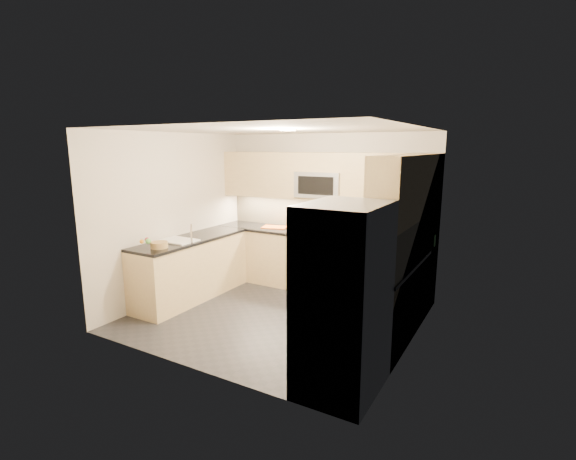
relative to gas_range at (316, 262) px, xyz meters
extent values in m
cube|color=#24252A|center=(0.00, -1.28, -0.46)|extent=(3.60, 3.20, 0.00)
cube|color=beige|center=(0.00, -1.28, 2.04)|extent=(3.60, 3.20, 0.02)
cube|color=beige|center=(0.00, 0.32, 0.79)|extent=(3.60, 0.02, 2.50)
cube|color=beige|center=(0.00, -2.88, 0.79)|extent=(3.60, 0.02, 2.50)
cube|color=beige|center=(-1.80, -1.28, 0.79)|extent=(0.02, 3.20, 2.50)
cube|color=beige|center=(1.80, -1.28, 0.79)|extent=(0.02, 3.20, 2.50)
cube|color=tan|center=(-1.09, 0.02, -0.01)|extent=(1.42, 0.60, 0.90)
cube|color=tan|center=(1.09, 0.02, -0.01)|extent=(1.42, 0.60, 0.90)
cube|color=tan|center=(1.50, -1.12, -0.01)|extent=(0.60, 1.70, 0.90)
cube|color=tan|center=(-1.50, -1.28, -0.01)|extent=(0.60, 2.00, 0.90)
cube|color=black|center=(-1.09, 0.02, 0.47)|extent=(1.42, 0.63, 0.04)
cube|color=black|center=(1.09, 0.02, 0.47)|extent=(1.42, 0.63, 0.04)
cube|color=black|center=(1.50, -1.12, 0.47)|extent=(0.63, 1.70, 0.04)
cube|color=black|center=(-1.50, -1.28, 0.47)|extent=(0.63, 2.00, 0.04)
cube|color=tan|center=(0.00, 0.15, 1.37)|extent=(3.60, 0.35, 0.75)
cube|color=tan|center=(1.62, -1.00, 1.37)|extent=(0.35, 1.95, 0.75)
cube|color=tan|center=(0.00, 0.32, 0.74)|extent=(3.60, 0.01, 0.51)
cube|color=tan|center=(1.80, -0.82, 0.74)|extent=(0.01, 2.30, 0.51)
cube|color=#A2A5AA|center=(0.00, 0.00, 0.00)|extent=(0.76, 0.65, 0.91)
cube|color=black|center=(0.00, 0.00, 0.46)|extent=(0.76, 0.65, 0.03)
cube|color=black|center=(0.00, -0.33, -0.01)|extent=(0.62, 0.02, 0.45)
cylinder|color=#B2B5BA|center=(0.00, -0.35, 0.26)|extent=(0.60, 0.02, 0.02)
cube|color=#979A9F|center=(0.00, 0.12, 1.24)|extent=(0.76, 0.40, 0.40)
cube|color=black|center=(0.00, -0.08, 1.24)|extent=(0.60, 0.01, 0.28)
cube|color=#999CA1|center=(1.45, -2.43, 0.45)|extent=(0.70, 0.90, 1.80)
cylinder|color=#B2B5BA|center=(1.08, -2.61, 0.49)|extent=(0.02, 0.02, 1.20)
cylinder|color=#B2B5BA|center=(1.08, -2.25, 0.49)|extent=(0.02, 0.02, 1.20)
cube|color=white|center=(-1.50, -1.53, 0.42)|extent=(0.52, 0.38, 0.16)
cylinder|color=silver|center=(-1.24, -1.53, 0.62)|extent=(0.03, 0.03, 0.28)
cylinder|color=#4EA044|center=(1.67, 0.00, 0.57)|extent=(0.37, 0.37, 0.16)
cube|color=#DB5914|center=(-0.83, 0.07, 0.49)|extent=(0.47, 0.38, 0.01)
cylinder|color=#A6844D|center=(-1.42, -1.96, 0.53)|extent=(0.30, 0.30, 0.08)
sphere|color=#A9132D|center=(-1.56, -2.04, 0.60)|extent=(0.06, 0.06, 0.06)
sphere|color=#5DB14B|center=(-1.47, -2.10, 0.60)|extent=(0.08, 0.08, 0.08)
cube|color=white|center=(-0.20, -0.37, 0.10)|extent=(0.18, 0.07, 0.36)
cube|color=#335D8D|center=(0.06, -0.37, 0.10)|extent=(0.20, 0.04, 0.38)
sphere|color=orange|center=(-1.54, -2.15, 0.60)|extent=(0.06, 0.06, 0.06)
camera|label=1|loc=(2.82, -5.86, 1.83)|focal=26.00mm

